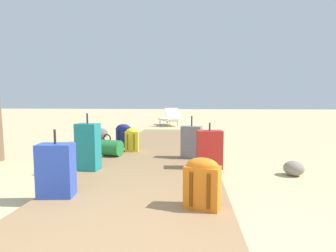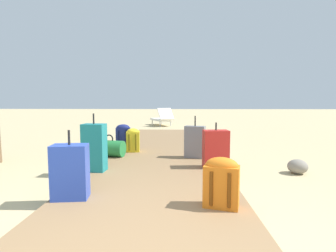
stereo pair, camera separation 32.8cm
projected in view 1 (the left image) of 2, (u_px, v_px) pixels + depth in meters
The scene contains 14 objects.
ground_plane at pixel (156, 163), 4.84m from camera, with size 60.00×60.00×0.00m, color tan.
boardwalk at pixel (161, 152), 5.62m from camera, with size 2.06×7.99×0.08m, color olive.
duffel_bag_green at pixel (107, 148), 5.06m from camera, with size 0.60×0.41×0.41m.
suitcase_red at pixel (209, 149), 4.12m from camera, with size 0.40×0.27×0.70m.
suitcase_teal at pixel (88, 147), 4.01m from camera, with size 0.34×0.25×0.85m.
suitcase_blue at pixel (56, 170), 2.90m from camera, with size 0.39×0.27×0.73m.
suitcase_grey at pixel (192, 142), 4.85m from camera, with size 0.40×0.27×0.76m.
backpack_orange at pixel (202, 182), 2.58m from camera, with size 0.37×0.27×0.49m.
backpack_yellow at pixel (132, 139), 5.50m from camera, with size 0.29×0.28×0.47m.
backpack_navy at pixel (123, 135), 5.97m from camera, with size 0.33×0.24×0.51m.
lounge_chair at pixel (170, 118), 11.91m from camera, with size 1.14×1.66×0.78m.
rock_left_near at pixel (100, 133), 7.86m from camera, with size 0.41×0.43×0.31m, color #5B5651.
rock_left_mid at pixel (71, 145), 6.36m from camera, with size 0.23×0.19×0.15m, color #5B5651.
rock_right_mid at pixel (294, 168), 4.00m from camera, with size 0.28×0.29×0.22m, color gray.
Camera 1 is at (0.62, -1.52, 1.11)m, focal length 28.89 mm.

